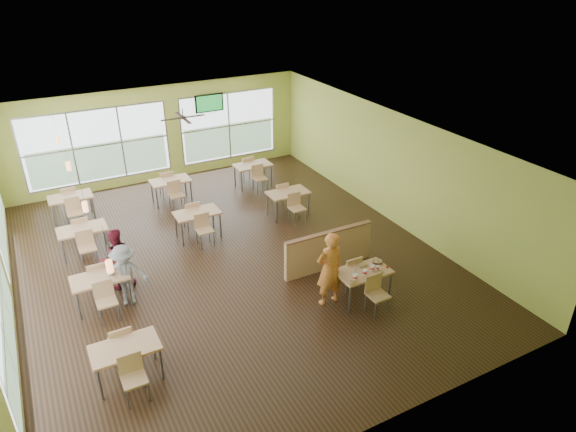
{
  "coord_description": "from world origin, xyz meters",
  "views": [
    {
      "loc": [
        -3.94,
        -10.6,
        7.01
      ],
      "look_at": [
        1.36,
        -0.64,
        1.2
      ],
      "focal_mm": 32.0,
      "sensor_mm": 36.0,
      "label": 1
    }
  ],
  "objects_px": {
    "half_wall_divider": "(328,250)",
    "food_basket": "(377,262)",
    "main_table": "(363,276)",
    "man_plaid": "(329,269)"
  },
  "relations": [
    {
      "from": "half_wall_divider",
      "to": "food_basket",
      "type": "bearing_deg",
      "value": -70.43
    },
    {
      "from": "man_plaid",
      "to": "food_basket",
      "type": "distance_m",
      "value": 1.22
    },
    {
      "from": "man_plaid",
      "to": "food_basket",
      "type": "relative_size",
      "value": 7.57
    },
    {
      "from": "main_table",
      "to": "half_wall_divider",
      "type": "distance_m",
      "value": 1.45
    },
    {
      "from": "half_wall_divider",
      "to": "food_basket",
      "type": "distance_m",
      "value": 1.42
    },
    {
      "from": "half_wall_divider",
      "to": "man_plaid",
      "type": "xyz_separation_m",
      "value": [
        -0.74,
        -1.2,
        0.37
      ]
    },
    {
      "from": "man_plaid",
      "to": "main_table",
      "type": "bearing_deg",
      "value": 161.7
    },
    {
      "from": "main_table",
      "to": "food_basket",
      "type": "distance_m",
      "value": 0.51
    },
    {
      "from": "main_table",
      "to": "food_basket",
      "type": "relative_size",
      "value": 6.47
    },
    {
      "from": "main_table",
      "to": "man_plaid",
      "type": "height_order",
      "value": "man_plaid"
    }
  ]
}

